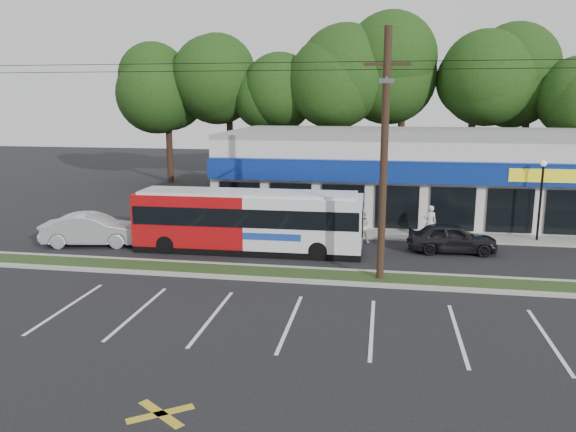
# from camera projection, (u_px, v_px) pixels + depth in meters

# --- Properties ---
(ground) EXTENTS (120.00, 120.00, 0.00)m
(ground) POSITION_uv_depth(u_px,v_px,m) (304.00, 284.00, 22.56)
(ground) COLOR black
(ground) RESTS_ON ground
(grass_strip) EXTENTS (40.00, 1.60, 0.12)m
(grass_strip) POSITION_uv_depth(u_px,v_px,m) (307.00, 275.00, 23.51)
(grass_strip) COLOR #213D19
(grass_strip) RESTS_ON ground
(curb_south) EXTENTS (40.00, 0.25, 0.14)m
(curb_south) POSITION_uv_depth(u_px,v_px,m) (305.00, 281.00, 22.69)
(curb_south) COLOR #9E9E93
(curb_south) RESTS_ON ground
(curb_north) EXTENTS (40.00, 0.25, 0.14)m
(curb_north) POSITION_uv_depth(u_px,v_px,m) (310.00, 269.00, 24.33)
(curb_north) COLOR #9E9E93
(curb_north) RESTS_ON ground
(sidewalk) EXTENTS (32.00, 2.20, 0.10)m
(sidewalk) POSITION_uv_depth(u_px,v_px,m) (419.00, 236.00, 30.41)
(sidewalk) COLOR #9E9E93
(sidewalk) RESTS_ON ground
(strip_mall) EXTENTS (25.00, 12.55, 5.30)m
(strip_mall) POSITION_uv_depth(u_px,v_px,m) (422.00, 172.00, 36.47)
(strip_mall) COLOR silver
(strip_mall) RESTS_ON ground
(utility_pole) EXTENTS (50.00, 2.77, 10.00)m
(utility_pole) POSITION_uv_depth(u_px,v_px,m) (380.00, 148.00, 21.88)
(utility_pole) COLOR black
(utility_pole) RESTS_ON ground
(lamp_post) EXTENTS (0.30, 0.30, 4.25)m
(lamp_post) POSITION_uv_depth(u_px,v_px,m) (541.00, 191.00, 28.69)
(lamp_post) COLOR black
(lamp_post) RESTS_ON ground
(tree_line) EXTENTS (46.76, 6.76, 11.83)m
(tree_line) POSITION_uv_depth(u_px,v_px,m) (399.00, 85.00, 45.28)
(tree_line) COLOR black
(tree_line) RESTS_ON ground
(metrobus) EXTENTS (11.07, 2.48, 2.97)m
(metrobus) POSITION_uv_depth(u_px,v_px,m) (248.00, 220.00, 27.14)
(metrobus) COLOR #A90D10
(metrobus) RESTS_ON ground
(car_dark) EXTENTS (4.29, 1.90, 1.43)m
(car_dark) POSITION_uv_depth(u_px,v_px,m) (452.00, 238.00, 27.13)
(car_dark) COLOR black
(car_dark) RESTS_ON ground
(car_silver) EXTENTS (5.16, 2.61, 1.62)m
(car_silver) POSITION_uv_depth(u_px,v_px,m) (92.00, 230.00, 28.45)
(car_silver) COLOR #AAADB1
(car_silver) RESTS_ON ground
(pedestrian_a) EXTENTS (0.70, 0.49, 1.83)m
(pedestrian_a) POSITION_uv_depth(u_px,v_px,m) (430.00, 222.00, 29.67)
(pedestrian_a) COLOR beige
(pedestrian_a) RESTS_ON ground
(pedestrian_b) EXTENTS (0.96, 0.81, 1.73)m
(pedestrian_b) POSITION_uv_depth(u_px,v_px,m) (362.00, 227.00, 28.90)
(pedestrian_b) COLOR beige
(pedestrian_b) RESTS_ON ground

